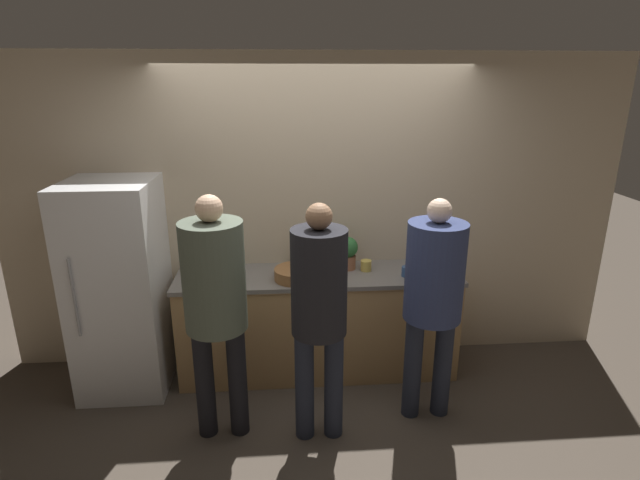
% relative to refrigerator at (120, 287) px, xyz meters
% --- Properties ---
extents(ground_plane, '(14.00, 14.00, 0.00)m').
position_rel_refrigerator_xyz_m(ground_plane, '(1.55, -0.26, -0.84)').
color(ground_plane, '#4C4238').
extents(wall_back, '(5.20, 0.06, 2.60)m').
position_rel_refrigerator_xyz_m(wall_back, '(1.55, 0.37, 0.46)').
color(wall_back, '#C6B293').
rests_on(wall_back, ground_plane).
extents(counter, '(2.29, 0.62, 0.88)m').
position_rel_refrigerator_xyz_m(counter, '(1.55, 0.08, -0.40)').
color(counter, tan).
rests_on(counter, ground_plane).
extents(refrigerator, '(0.65, 0.73, 1.68)m').
position_rel_refrigerator_xyz_m(refrigerator, '(0.00, 0.00, 0.00)').
color(refrigerator, white).
rests_on(refrigerator, ground_plane).
extents(person_left, '(0.41, 0.41, 1.72)m').
position_rel_refrigerator_xyz_m(person_left, '(0.83, -0.69, 0.22)').
color(person_left, black).
rests_on(person_left, ground_plane).
extents(person_center, '(0.36, 0.36, 1.68)m').
position_rel_refrigerator_xyz_m(person_center, '(1.50, -0.76, 0.17)').
color(person_center, '#232838').
rests_on(person_center, ground_plane).
extents(person_right, '(0.40, 0.40, 1.65)m').
position_rel_refrigerator_xyz_m(person_right, '(2.30, -0.59, 0.17)').
color(person_right, '#232838').
rests_on(person_right, ground_plane).
extents(fruit_bowl, '(0.35, 0.35, 0.13)m').
position_rel_refrigerator_xyz_m(fruit_bowl, '(1.38, -0.03, 0.09)').
color(fruit_bowl, brown).
rests_on(fruit_bowl, counter).
extents(utensil_crock, '(0.11, 0.11, 0.29)m').
position_rel_refrigerator_xyz_m(utensil_crock, '(1.39, 0.25, 0.11)').
color(utensil_crock, '#ADA393').
rests_on(utensil_crock, counter).
extents(bottle_green, '(0.08, 0.08, 0.18)m').
position_rel_refrigerator_xyz_m(bottle_green, '(0.72, 0.21, 0.11)').
color(bottle_green, '#236033').
rests_on(bottle_green, counter).
extents(bottle_clear, '(0.07, 0.07, 0.14)m').
position_rel_refrigerator_xyz_m(bottle_clear, '(1.55, 0.23, 0.10)').
color(bottle_clear, silver).
rests_on(bottle_clear, counter).
extents(cup_yellow, '(0.09, 0.09, 0.09)m').
position_rel_refrigerator_xyz_m(cup_yellow, '(1.95, 0.10, 0.09)').
color(cup_yellow, gold).
rests_on(cup_yellow, counter).
extents(cup_blue, '(0.07, 0.07, 0.08)m').
position_rel_refrigerator_xyz_m(cup_blue, '(2.25, -0.04, 0.08)').
color(cup_blue, '#335184').
rests_on(cup_blue, counter).
extents(potted_plant, '(0.17, 0.17, 0.27)m').
position_rel_refrigerator_xyz_m(potted_plant, '(1.80, 0.16, 0.19)').
color(potted_plant, '#9E6042').
rests_on(potted_plant, counter).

